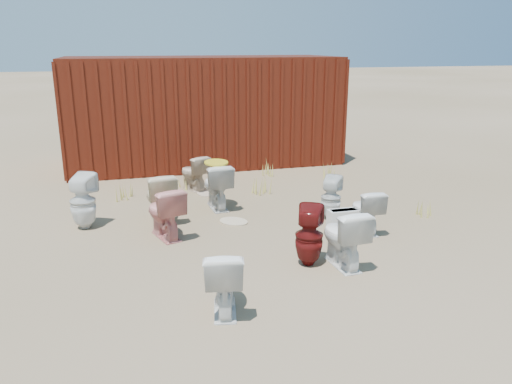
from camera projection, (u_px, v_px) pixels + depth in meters
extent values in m
plane|color=brown|center=(267.00, 241.00, 7.02)|extent=(100.00, 100.00, 0.00)
cube|color=#43150B|center=(203.00, 110.00, 11.49)|extent=(6.00, 2.40, 2.40)
imported|color=white|center=(224.00, 279.00, 5.09)|extent=(0.52, 0.76, 0.71)
imported|color=#D5807B|center=(164.00, 212.00, 7.06)|extent=(0.61, 0.82, 0.75)
imported|color=white|center=(343.00, 237.00, 6.15)|extent=(0.46, 0.76, 0.75)
imported|color=#5E1110|center=(309.00, 236.00, 6.17)|extent=(0.47, 0.48, 0.77)
imported|color=silver|center=(366.00, 211.00, 7.28)|extent=(0.40, 0.66, 0.66)
imported|color=white|center=(83.00, 201.00, 7.40)|extent=(0.51, 0.51, 0.84)
imported|color=tan|center=(194.00, 173.00, 9.39)|extent=(0.61, 0.76, 0.67)
imported|color=beige|center=(160.00, 197.00, 7.71)|extent=(0.52, 0.81, 0.78)
imported|color=silver|center=(217.00, 186.00, 8.34)|extent=(0.47, 0.78, 0.77)
imported|color=silver|center=(331.00, 198.00, 7.82)|extent=(0.44, 0.45, 0.70)
ellipsoid|color=gold|center=(216.00, 162.00, 8.23)|extent=(0.39, 0.49, 0.02)
cube|color=silver|center=(345.00, 221.00, 7.30)|extent=(0.50, 0.21, 0.35)
ellipsoid|color=tan|center=(207.00, 193.00, 9.24)|extent=(0.38, 0.50, 0.02)
ellipsoid|color=#C7B590|center=(234.00, 222.00, 7.76)|extent=(0.58, 0.59, 0.02)
cone|color=#B7AE49|center=(125.00, 191.00, 8.88)|extent=(0.36, 0.36, 0.30)
cone|color=#B7AE49|center=(262.00, 185.00, 9.21)|extent=(0.32, 0.32, 0.32)
cone|color=#B7AE49|center=(327.00, 170.00, 10.39)|extent=(0.36, 0.36, 0.31)
cone|color=#B7AE49|center=(179.00, 182.00, 9.55)|extent=(0.30, 0.30, 0.25)
cone|color=#B7AE49|center=(271.00, 168.00, 10.49)|extent=(0.34, 0.34, 0.30)
cone|color=#B7AE49|center=(425.00, 209.00, 7.99)|extent=(0.28, 0.28, 0.24)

